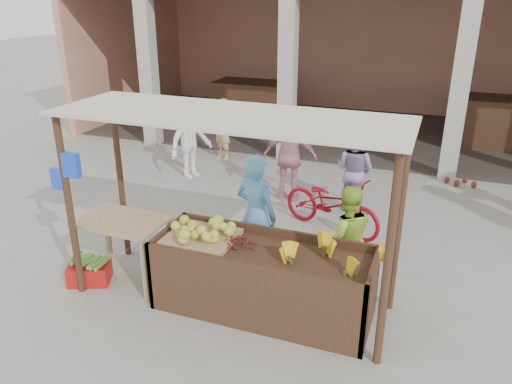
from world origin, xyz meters
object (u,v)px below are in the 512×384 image
at_px(side_table, 123,229).
at_px(vendor_blue, 256,211).
at_px(fruit_stall, 263,281).
at_px(red_crate, 90,273).
at_px(vendor_green, 346,236).
at_px(motorcycle, 332,203).

height_order(side_table, vendor_blue, vendor_blue).
height_order(fruit_stall, red_crate, fruit_stall).
relative_size(vendor_blue, vendor_green, 1.20).
height_order(vendor_blue, vendor_green, vendor_blue).
distance_m(fruit_stall, vendor_blue, 1.06).
xyz_separation_m(red_crate, vendor_green, (3.20, 1.07, 0.62)).
bearing_deg(side_table, motorcycle, 50.05).
bearing_deg(red_crate, fruit_stall, -18.24).
bearing_deg(red_crate, vendor_blue, 4.65).
relative_size(side_table, vendor_green, 0.76).
bearing_deg(red_crate, side_table, 1.33).
bearing_deg(red_crate, motorcycle, 21.09).
xyz_separation_m(red_crate, motorcycle, (2.67, 2.66, 0.34)).
bearing_deg(vendor_blue, red_crate, 43.27).
distance_m(side_table, motorcycle, 3.32).
bearing_deg(side_table, red_crate, -152.64).
bearing_deg(vendor_green, motorcycle, -95.44).
xyz_separation_m(side_table, vendor_green, (2.74, 0.86, -0.01)).
xyz_separation_m(side_table, motorcycle, (2.22, 2.45, -0.28)).
bearing_deg(vendor_blue, fruit_stall, 130.60).
bearing_deg(fruit_stall, motorcycle, 83.24).
bearing_deg(fruit_stall, vendor_green, 45.80).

